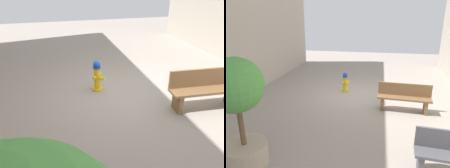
% 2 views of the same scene
% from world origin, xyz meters
% --- Properties ---
extents(ground_plane, '(23.40, 23.40, 0.00)m').
position_xyz_m(ground_plane, '(0.00, 0.00, 0.00)').
color(ground_plane, gray).
extents(fire_hydrant, '(0.35, 0.35, 0.86)m').
position_xyz_m(fire_hydrant, '(0.62, -0.35, 0.43)').
color(fire_hydrant, gold).
rests_on(fire_hydrant, ground_plane).
extents(bench_near, '(1.81, 0.55, 0.95)m').
position_xyz_m(bench_near, '(-1.70, 1.21, 0.50)').
color(bench_near, brown).
rests_on(bench_near, ground_plane).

